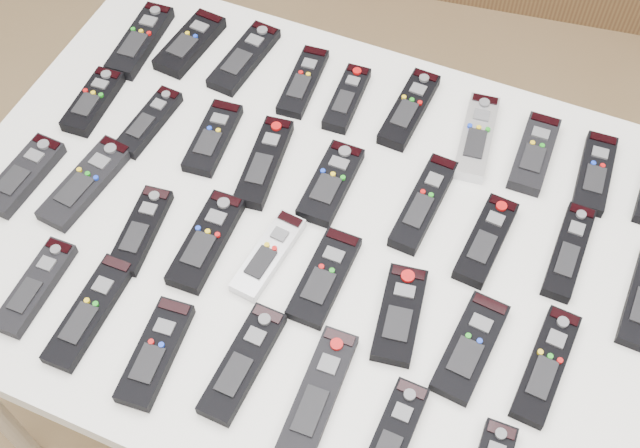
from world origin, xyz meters
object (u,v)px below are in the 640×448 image
at_px(remote_15, 424,203).
at_px(remote_28, 36,287).
at_px(remote_7, 534,153).
at_px(remote_16, 486,240).
at_px(remote_8, 595,173).
at_px(remote_25, 400,314).
at_px(remote_13, 264,162).
at_px(remote_0, 140,40).
at_px(remote_1, 190,43).
at_px(remote_6, 477,137).
at_px(remote_19, 23,175).
at_px(remote_23, 268,255).
at_px(remote_14, 331,183).
at_px(remote_21, 141,230).
at_px(remote_17, 569,251).
at_px(remote_33, 391,440).
at_px(remote_2, 244,58).
at_px(remote_32, 317,395).
at_px(remote_29, 90,311).
at_px(remote_3, 303,82).
at_px(remote_10, 93,101).
at_px(remote_31, 243,363).
at_px(remote_27, 546,365).
at_px(remote_11, 149,122).
at_px(remote_30, 155,353).
at_px(remote_20, 86,183).
at_px(remote_12, 213,138).
at_px(remote_4, 347,98).
at_px(table, 320,249).
at_px(remote_26, 470,347).
at_px(remote_22, 206,241).
at_px(remote_5, 409,109).
at_px(remote_24, 324,277).

bearing_deg(remote_15, remote_28, -139.44).
distance_m(remote_7, remote_16, 0.21).
xyz_separation_m(remote_8, remote_15, (-0.25, -0.18, 0.00)).
bearing_deg(remote_25, remote_15, 89.99).
bearing_deg(remote_15, remote_13, -171.86).
relative_size(remote_0, remote_1, 1.14).
xyz_separation_m(remote_6, remote_19, (-0.69, -0.39, 0.00)).
bearing_deg(remote_23, remote_19, -171.90).
distance_m(remote_1, remote_13, 0.33).
distance_m(remote_0, remote_6, 0.67).
bearing_deg(remote_14, remote_8, 25.48).
bearing_deg(remote_6, remote_14, -142.89).
xyz_separation_m(remote_19, remote_21, (0.24, -0.02, -0.00)).
xyz_separation_m(remote_17, remote_33, (-0.15, -0.40, 0.00)).
bearing_deg(remote_2, remote_32, -50.31).
relative_size(remote_0, remote_16, 1.12).
bearing_deg(remote_13, remote_29, -115.87).
relative_size(remote_1, remote_3, 0.98).
bearing_deg(remote_10, remote_19, -98.97).
height_order(remote_19, remote_31, remote_19).
bearing_deg(remote_27, remote_11, 170.38).
bearing_deg(remote_32, remote_29, 179.67).
bearing_deg(remote_23, remote_1, 137.96).
distance_m(remote_16, remote_30, 0.55).
bearing_deg(remote_20, remote_8, 30.27).
relative_size(remote_12, remote_31, 0.85).
height_order(remote_0, remote_4, remote_0).
distance_m(remote_11, remote_33, 0.71).
bearing_deg(remote_12, remote_4, 38.50).
bearing_deg(remote_21, remote_32, -28.82).
distance_m(remote_2, remote_30, 0.62).
xyz_separation_m(remote_10, remote_29, (0.23, -0.37, -0.00)).
xyz_separation_m(remote_3, remote_14, (0.14, -0.20, 0.00)).
xyz_separation_m(table, remote_19, (-0.51, -0.10, 0.07)).
height_order(remote_31, remote_33, same).
distance_m(remote_15, remote_26, 0.27).
height_order(remote_22, remote_33, same).
relative_size(remote_14, remote_28, 0.97).
xyz_separation_m(remote_22, remote_31, (0.15, -0.17, -0.00)).
relative_size(remote_5, remote_13, 0.98).
xyz_separation_m(remote_4, remote_17, (0.45, -0.17, -0.00)).
distance_m(remote_2, remote_29, 0.58).
xyz_separation_m(remote_24, remote_29, (-0.31, -0.20, 0.00)).
bearing_deg(remote_22, remote_7, 39.05).
height_order(remote_4, remote_22, remote_22).
bearing_deg(remote_17, remote_20, -166.06).
height_order(remote_21, remote_23, same).
relative_size(remote_2, remote_25, 1.13).
bearing_deg(remote_17, table, -162.94).
bearing_deg(remote_32, remote_22, 145.32).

